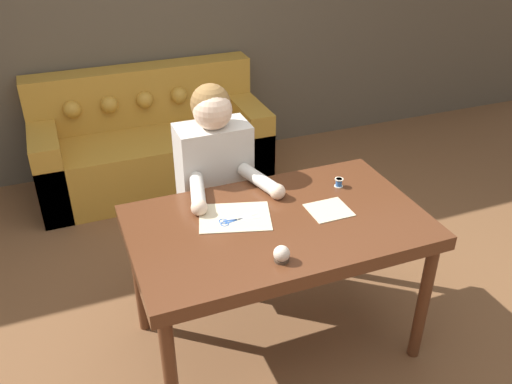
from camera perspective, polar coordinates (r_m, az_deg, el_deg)
name	(u,v)px	position (r m, az deg, el deg)	size (l,w,h in m)	color
ground_plane	(263,335)	(3.02, 0.75, -14.86)	(16.00, 16.00, 0.00)	brown
wall_back	(151,4)	(4.40, -10.97, 18.87)	(8.00, 0.06, 2.60)	brown
dining_table	(278,234)	(2.56, 2.32, -4.48)	(1.38, 0.82, 0.76)	#562D19
couch	(152,145)	(4.32, -10.93, 4.86)	(1.74, 0.76, 0.88)	#B7842D
person	(216,191)	(3.01, -4.28, 0.08)	(0.48, 0.58, 1.24)	#33281E
pattern_paper_main	(235,217)	(2.54, -2.25, -2.66)	(0.39, 0.33, 0.00)	beige
pattern_paper_offcut	(329,210)	(2.61, 7.68, -1.89)	(0.19, 0.18, 0.00)	beige
scissors	(232,221)	(2.51, -2.57, -3.08)	(0.19, 0.07, 0.01)	silver
thread_spool	(339,183)	(2.80, 8.71, 0.99)	(0.04, 0.04, 0.05)	#3366B2
pin_cushion	(282,254)	(2.25, 2.72, -6.57)	(0.07, 0.07, 0.07)	#4C3828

